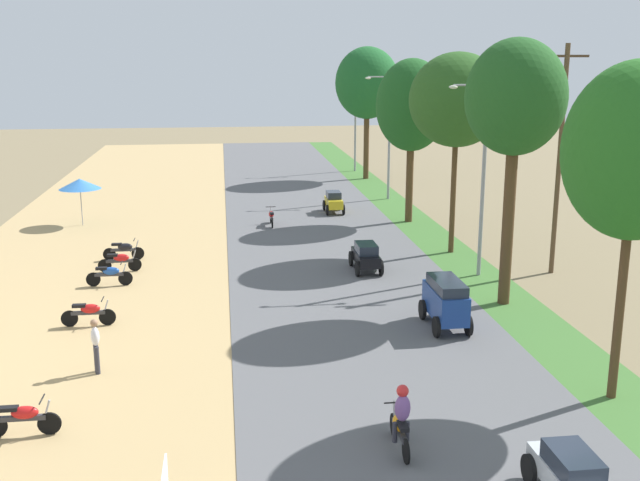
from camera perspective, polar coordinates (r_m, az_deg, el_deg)
The scene contains 22 objects.
parked_motorbike_nearest at distance 19.66m, azimuth -21.56°, elevation -12.30°, with size 1.80×0.54×0.94m.
parked_motorbike_second at distance 26.51m, azimuth -17.08°, elevation -5.18°, with size 1.80×0.54×0.94m.
parked_motorbike_third at distance 30.84m, azimuth -15.62°, elevation -2.43°, with size 1.80×0.54×0.94m.
parked_motorbike_fourth at distance 32.75m, azimuth -14.88°, elevation -1.45°, with size 1.80×0.54×0.94m.
parked_motorbike_fifth at distance 34.59m, azimuth -14.61°, elevation -0.63°, with size 1.80×0.54×0.94m.
vendor_umbrella at distance 42.08m, azimuth -17.72°, elevation 4.10°, with size 2.20×2.20×2.52m.
pedestrian_on_shoulder at distance 22.49m, azimuth -16.62°, elevation -7.44°, with size 0.32×0.41×1.62m.
median_tree_nearest at distance 20.18m, azimuth 22.75°, elevation 6.20°, with size 3.56×3.56×8.78m.
median_tree_second at distance 27.25m, azimuth 14.58°, elevation 10.26°, with size 3.50×3.50×9.48m.
median_tree_third at distance 34.41m, azimuth 10.34°, elevation 10.40°, with size 4.27×4.27×9.05m.
median_tree_fourth at distance 40.89m, azimuth 6.95°, elevation 10.08°, with size 3.82×3.82×8.76m.
median_tree_fifth at distance 55.72m, azimuth 3.59°, elevation 11.78°, with size 4.63×4.63×9.57m.
streetlamp_near at distance 31.04m, azimuth 12.30°, elevation 5.51°, with size 3.16×0.20×7.89m.
streetlamp_mid at distance 47.72m, azimuth 5.28°, elevation 8.46°, with size 3.16×0.20×7.77m.
streetlamp_far at distance 59.71m, azimuth 2.70°, elevation 9.39°, with size 3.16×0.20×7.46m.
utility_pole_near at distance 32.35m, azimuth 17.68°, elevation 6.02°, with size 1.80×0.20×9.40m.
car_sedan_silver at distance 16.54m, azimuth 18.39°, elevation -16.45°, with size 1.10×2.26×1.19m.
car_van_blue at distance 25.36m, azimuth 9.49°, elevation -4.48°, with size 1.19×2.41×1.67m.
car_sedan_black at distance 31.74m, azimuth 3.49°, elevation -1.13°, with size 1.10×2.26×1.19m.
car_hatchback_yellow at distance 43.64m, azimuth 1.04°, elevation 3.00°, with size 1.04×2.00×1.23m.
motorbike_foreground_rider at distance 17.66m, azimuth 6.13°, elevation -13.31°, with size 0.54×1.80×1.66m.
motorbike_ahead_second at distance 40.37m, azimuth -3.70°, elevation 1.84°, with size 0.54×1.80×0.94m.
Camera 1 is at (-4.59, -9.56, 8.86)m, focal length 42.29 mm.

